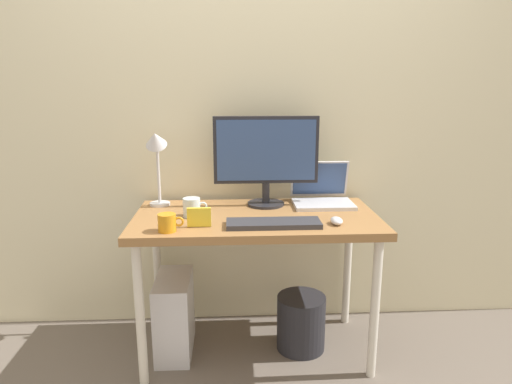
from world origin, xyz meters
TOP-DOWN VIEW (x-y plane):
  - ground_plane at (0.00, 0.00)m, footprint 6.00×6.00m
  - back_wall at (0.00, 0.38)m, footprint 4.40×0.04m
  - desk at (0.00, 0.00)m, footprint 1.23×0.64m
  - monitor at (0.06, 0.19)m, footprint 0.56×0.20m
  - laptop at (0.37, 0.21)m, footprint 0.32×0.27m
  - desk_lamp at (-0.51, 0.19)m, footprint 0.11×0.16m
  - keyboard at (0.07, -0.18)m, footprint 0.44×0.14m
  - mouse at (0.37, -0.17)m, footprint 0.06×0.09m
  - coffee_mug at (-0.41, -0.23)m, footprint 0.12×0.08m
  - glass_cup at (-0.32, -0.01)m, footprint 0.12×0.09m
  - photo_frame at (-0.27, -0.18)m, footprint 0.11×0.02m
  - computer_tower at (-0.43, 0.01)m, footprint 0.18×0.36m
  - wastebasket at (0.24, -0.00)m, footprint 0.26×0.26m

SIDE VIEW (x-z plane):
  - ground_plane at x=0.00m, z-range 0.00..0.00m
  - wastebasket at x=0.24m, z-range 0.00..0.30m
  - computer_tower at x=-0.43m, z-range 0.00..0.42m
  - desk at x=0.00m, z-range 0.30..1.06m
  - keyboard at x=0.07m, z-range 0.76..0.78m
  - mouse at x=0.37m, z-range 0.76..0.79m
  - coffee_mug at x=-0.41m, z-range 0.76..0.84m
  - glass_cup at x=-0.32m, z-range 0.76..0.85m
  - photo_frame at x=-0.27m, z-range 0.76..0.85m
  - laptop at x=0.37m, z-range 0.70..0.93m
  - monitor at x=0.06m, z-range 0.79..1.27m
  - desk_lamp at x=-0.51m, z-range 0.85..1.28m
  - back_wall at x=0.00m, z-range 0.00..2.60m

